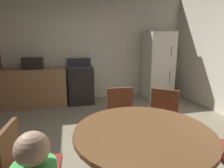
% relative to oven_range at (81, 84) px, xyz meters
% --- Properties ---
extents(ground_plane, '(14.00, 14.00, 0.00)m').
position_rel_oven_range_xyz_m(ground_plane, '(0.21, -2.41, -0.47)').
color(ground_plane, gray).
extents(wall_back, '(5.57, 0.12, 2.70)m').
position_rel_oven_range_xyz_m(wall_back, '(0.21, 0.40, 0.88)').
color(wall_back, silver).
rests_on(wall_back, ground).
extents(kitchen_counter, '(1.92, 0.60, 0.90)m').
position_rel_oven_range_xyz_m(kitchen_counter, '(-1.31, -0.00, -0.02)').
color(kitchen_counter, '#9E754C').
rests_on(kitchen_counter, ground).
extents(oven_range, '(0.60, 0.60, 1.10)m').
position_rel_oven_range_xyz_m(oven_range, '(0.00, 0.00, 0.00)').
color(oven_range, black).
rests_on(oven_range, ground).
extents(refrigerator, '(0.68, 0.68, 1.76)m').
position_rel_oven_range_xyz_m(refrigerator, '(2.06, -0.05, 0.41)').
color(refrigerator, silver).
rests_on(refrigerator, ground).
extents(microwave, '(0.44, 0.32, 0.26)m').
position_rel_oven_range_xyz_m(microwave, '(-1.08, -0.00, 0.56)').
color(microwave, black).
rests_on(microwave, kitchen_counter).
extents(dining_table, '(1.21, 1.21, 0.76)m').
position_rel_oven_range_xyz_m(dining_table, '(0.32, -3.25, 0.14)').
color(dining_table, brown).
rests_on(dining_table, ground).
extents(chair_west, '(0.43, 0.43, 0.87)m').
position_rel_oven_range_xyz_m(chair_west, '(-0.67, -3.16, 0.03)').
color(chair_west, brown).
rests_on(chair_west, ground).
extents(chair_northeast, '(0.56, 0.56, 0.87)m').
position_rel_oven_range_xyz_m(chair_northeast, '(0.93, -2.47, 0.03)').
color(chair_northeast, brown).
rests_on(chair_northeast, ground).
extents(chair_north, '(0.43, 0.43, 0.87)m').
position_rel_oven_range_xyz_m(chair_north, '(0.40, -2.26, 0.03)').
color(chair_north, brown).
rests_on(chair_north, ground).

